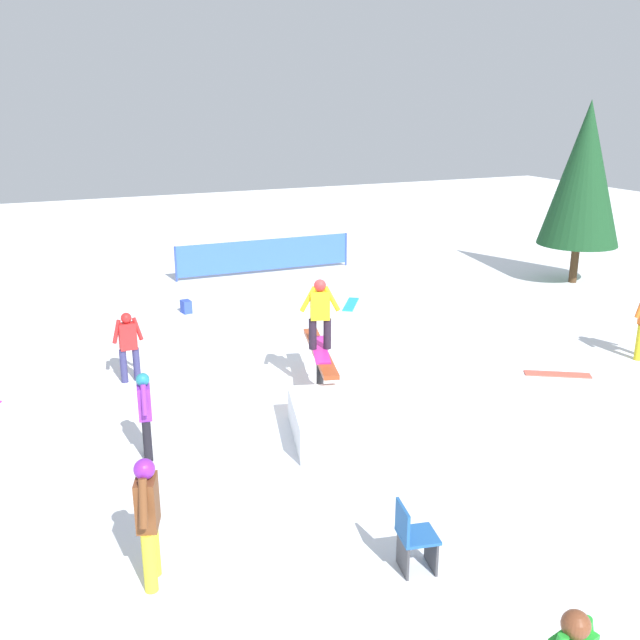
{
  "coord_description": "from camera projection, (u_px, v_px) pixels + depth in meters",
  "views": [
    {
      "loc": [
        -11.65,
        5.22,
        5.42
      ],
      "look_at": [
        0.0,
        0.0,
        1.43
      ],
      "focal_mm": 40.0,
      "sensor_mm": 36.0,
      "label": 1
    }
  ],
  "objects": [
    {
      "name": "folding_chair",
      "position": [
        414.0,
        540.0,
        8.44
      ],
      "size": [
        0.52,
        0.52,
        0.88
      ],
      "rotation": [
        0.0,
        0.0,
        6.08
      ],
      "color": "#3F3F44",
      "rests_on": "ground"
    },
    {
      "name": "bystander_red",
      "position": [
        128.0,
        343.0,
        14.0
      ],
      "size": [
        0.21,
        0.61,
        1.43
      ],
      "rotation": [
        0.0,
        0.0,
        4.73
      ],
      "color": "navy",
      "rests_on": "ground"
    },
    {
      "name": "backpack_on_snow",
      "position": [
        186.0,
        307.0,
        18.7
      ],
      "size": [
        0.33,
        0.26,
        0.34
      ],
      "primitive_type": "cube",
      "rotation": [
        0.0,
        0.0,
        3.29
      ],
      "color": "blue",
      "rests_on": "ground"
    },
    {
      "name": "bystander_brown",
      "position": [
        148.0,
        515.0,
        8.07
      ],
      "size": [
        0.71,
        0.34,
        1.6
      ],
      "rotation": [
        0.0,
        0.0,
        2.81
      ],
      "color": "yellow",
      "rests_on": "ground"
    },
    {
      "name": "pine_tree_near",
      "position": [
        584.0,
        174.0,
        20.89
      ],
      "size": [
        2.37,
        2.37,
        5.38
      ],
      "color": "#4C331E",
      "rests_on": "ground"
    },
    {
      "name": "rail_feature",
      "position": [
        320.0,
        356.0,
        13.59
      ],
      "size": [
        2.66,
        0.98,
        0.83
      ],
      "rotation": [
        0.0,
        0.0,
        -0.27
      ],
      "color": "black",
      "rests_on": "ground"
    },
    {
      "name": "ground_plane",
      "position": [
        320.0,
        390.0,
        13.8
      ],
      "size": [
        60.0,
        60.0,
        0.0
      ],
      "primitive_type": "plane",
      "color": "white"
    },
    {
      "name": "safety_fence",
      "position": [
        265.0,
        255.0,
        22.81
      ],
      "size": [
        0.17,
        5.8,
        1.1
      ],
      "rotation": [
        0.0,
        0.0,
        7.83
      ],
      "color": "blue",
      "rests_on": "ground"
    },
    {
      "name": "bystander_purple",
      "position": [
        145.0,
        411.0,
        11.0
      ],
      "size": [
        0.6,
        0.25,
        1.42
      ],
      "rotation": [
        0.0,
        0.0,
        6.12
      ],
      "color": "black",
      "rests_on": "ground"
    },
    {
      "name": "loose_snowboard_cyan",
      "position": [
        351.0,
        304.0,
        19.48
      ],
      "size": [
        1.24,
        0.98,
        0.02
      ],
      "primitive_type": "cube",
      "rotation": [
        0.0,
        0.0,
        5.68
      ],
      "color": "#1FB6CE",
      "rests_on": "ground"
    },
    {
      "name": "snow_kicker_ramp",
      "position": [
        339.0,
        421.0,
        11.81
      ],
      "size": [
        2.13,
        1.92,
        0.6
      ],
      "primitive_type": "cube",
      "rotation": [
        0.0,
        0.0,
        -0.27
      ],
      "color": "white",
      "rests_on": "ground"
    },
    {
      "name": "loose_snowboard_coral",
      "position": [
        558.0,
        374.0,
        14.56
      ],
      "size": [
        0.93,
        1.27,
        0.02
      ],
      "primitive_type": "cube",
      "rotation": [
        0.0,
        0.0,
        1.02
      ],
      "color": "#F15F4D",
      "rests_on": "ground"
    },
    {
      "name": "main_rider_on_rail",
      "position": [
        320.0,
        316.0,
        13.35
      ],
      "size": [
        1.54,
        0.77,
        1.39
      ],
      "rotation": [
        0.0,
        0.0,
        -0.34
      ],
      "color": "#D72896",
      "rests_on": "rail_feature"
    }
  ]
}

